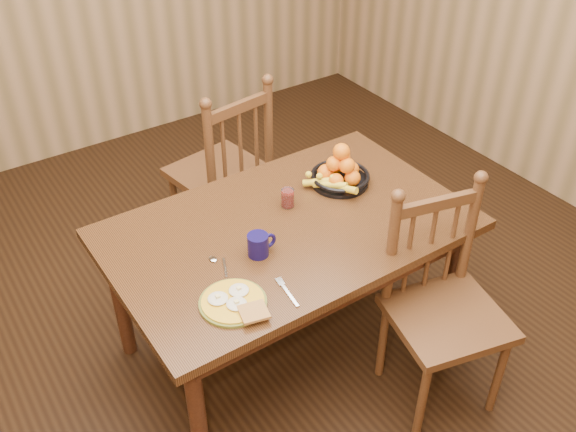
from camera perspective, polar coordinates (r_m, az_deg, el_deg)
room at (r=2.55m, az=-0.00°, el=9.99°), size 4.52×5.02×2.72m
dining_table at (r=2.92m, az=-0.00°, el=-2.13°), size 1.60×1.00×0.75m
chair_far at (r=3.66m, az=-5.74°, el=3.91°), size 0.56×0.54×1.08m
chair_near at (r=2.90m, az=13.57°, el=-7.91°), size 0.56×0.55×1.04m
breakfast_plate at (r=2.48m, az=-4.82°, el=-7.62°), size 0.26×0.30×0.04m
fork at (r=2.54m, az=-0.16°, el=-6.62°), size 0.04×0.18×0.00m
spoon at (r=2.68m, az=-6.33°, el=-4.06°), size 0.06×0.15×0.01m
coffee_mug at (r=2.68m, az=-2.60°, el=-2.55°), size 0.13×0.09×0.10m
juice_glass at (r=2.96m, az=-0.03°, el=1.57°), size 0.06×0.06×0.09m
fruit_bowl at (r=3.11m, az=4.60°, el=3.85°), size 0.32×0.32×0.22m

